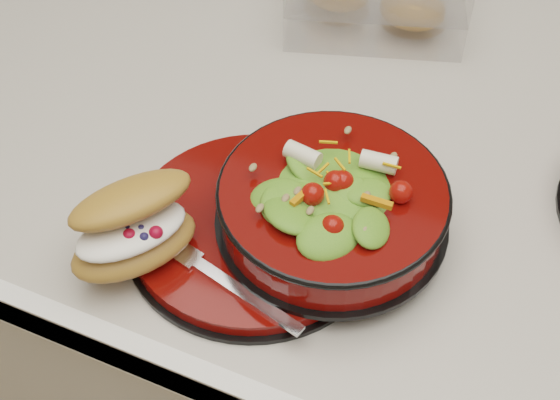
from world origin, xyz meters
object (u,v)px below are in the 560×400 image
at_px(croissant, 135,228).
at_px(fork, 226,281).
at_px(island_counter, 304,316).
at_px(salad_bowl, 333,199).
at_px(dinner_plate, 254,228).

distance_m(croissant, fork, 0.10).
bearing_deg(island_counter, croissant, -104.21).
bearing_deg(croissant, salad_bowl, -19.65).
relative_size(dinner_plate, salad_bowl, 1.13).
xyz_separation_m(island_counter, fork, (0.02, -0.28, 0.47)).
relative_size(dinner_plate, fork, 1.60).
relative_size(croissant, fork, 0.95).
xyz_separation_m(dinner_plate, croissant, (-0.09, -0.08, 0.05)).
relative_size(island_counter, croissant, 7.95).
distance_m(island_counter, fork, 0.54).
xyz_separation_m(salad_bowl, fork, (-0.06, -0.11, -0.03)).
bearing_deg(island_counter, salad_bowl, -62.72).
bearing_deg(island_counter, dinner_plate, -85.43).
height_order(island_counter, fork, fork).
xyz_separation_m(dinner_plate, salad_bowl, (0.07, 0.03, 0.05)).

